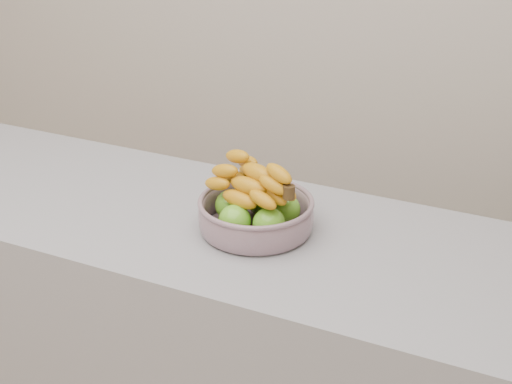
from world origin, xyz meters
TOP-DOWN VIEW (x-y plane):
  - counter at (0.00, 0.64)m, footprint 2.00×0.60m
  - fruit_bowl at (0.27, 0.64)m, footprint 0.27×0.27m

SIDE VIEW (x-z plane):
  - counter at x=0.00m, z-range 0.00..0.90m
  - fruit_bowl at x=0.27m, z-range 0.87..1.04m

